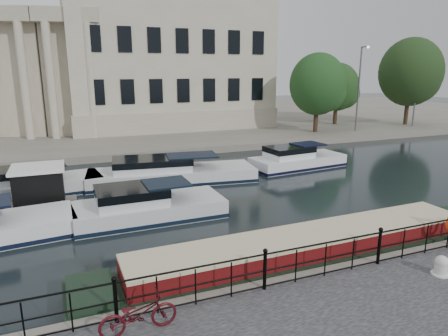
{
  "coord_description": "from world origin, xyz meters",
  "views": [
    {
      "loc": [
        -4.76,
        -11.07,
        6.49
      ],
      "look_at": [
        0.5,
        2.0,
        3.0
      ],
      "focal_mm": 32.0,
      "sensor_mm": 36.0,
      "label": 1
    }
  ],
  "objects_px": {
    "bicycle": "(138,314)",
    "narrowboat": "(308,256)",
    "mooring_bollard": "(441,266)",
    "harbour_hut": "(40,191)"
  },
  "relations": [
    {
      "from": "bicycle",
      "to": "narrowboat",
      "type": "xyz_separation_m",
      "value": [
        6.08,
        2.16,
        -0.66
      ]
    },
    {
      "from": "mooring_bollard",
      "to": "narrowboat",
      "type": "distance_m",
      "value": 3.96
    },
    {
      "from": "bicycle",
      "to": "harbour_hut",
      "type": "xyz_separation_m",
      "value": [
        -2.53,
        11.65,
        -0.07
      ]
    },
    {
      "from": "narrowboat",
      "to": "harbour_hut",
      "type": "height_order",
      "value": "harbour_hut"
    },
    {
      "from": "narrowboat",
      "to": "mooring_bollard",
      "type": "bearing_deg",
      "value": -46.96
    },
    {
      "from": "mooring_bollard",
      "to": "harbour_hut",
      "type": "xyz_separation_m",
      "value": [
        -11.34,
        12.31,
        0.12
      ]
    },
    {
      "from": "mooring_bollard",
      "to": "harbour_hut",
      "type": "distance_m",
      "value": 16.74
    },
    {
      "from": "bicycle",
      "to": "narrowboat",
      "type": "bearing_deg",
      "value": -73.01
    },
    {
      "from": "mooring_bollard",
      "to": "narrowboat",
      "type": "xyz_separation_m",
      "value": [
        -2.73,
        2.82,
        -0.47
      ]
    },
    {
      "from": "bicycle",
      "to": "narrowboat",
      "type": "distance_m",
      "value": 6.49
    }
  ]
}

